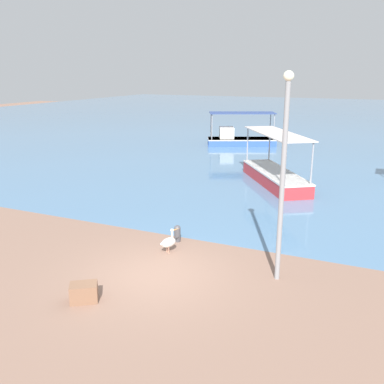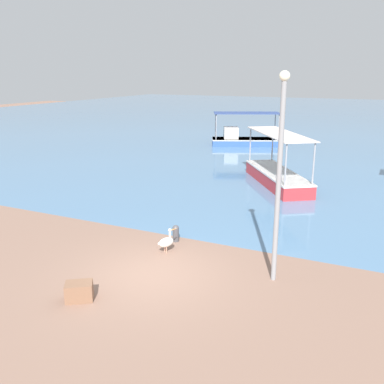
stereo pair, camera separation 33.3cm
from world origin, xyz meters
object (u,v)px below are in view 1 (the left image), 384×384
(fishing_boat_near_left, at_px, (275,174))
(fishing_boat_far_right, at_px, (239,138))
(mooring_bollard, at_px, (177,233))
(cargo_crate, at_px, (84,292))
(pelican, at_px, (169,242))
(lamp_post, at_px, (283,168))

(fishing_boat_near_left, bearing_deg, fishing_boat_far_right, 116.57)
(fishing_boat_near_left, height_order, mooring_bollard, fishing_boat_near_left)
(fishing_boat_far_right, distance_m, cargo_crate, 25.58)
(fishing_boat_far_right, height_order, fishing_boat_near_left, fishing_boat_near_left)
(cargo_crate, bearing_deg, pelican, 80.63)
(cargo_crate, bearing_deg, fishing_boat_near_left, 83.24)
(fishing_boat_far_right, relative_size, fishing_boat_near_left, 0.96)
(pelican, bearing_deg, mooring_bollard, 99.35)
(mooring_bollard, relative_size, cargo_crate, 0.86)
(fishing_boat_near_left, xyz_separation_m, lamp_post, (2.63, -10.69, 2.71))
(pelican, bearing_deg, fishing_boat_near_left, 84.17)
(pelican, relative_size, lamp_post, 0.14)
(fishing_boat_far_right, relative_size, mooring_bollard, 9.68)
(lamp_post, distance_m, cargo_crate, 6.18)
(fishing_boat_near_left, bearing_deg, cargo_crate, -96.76)
(lamp_post, height_order, cargo_crate, lamp_post)
(fishing_boat_far_right, xyz_separation_m, pelican, (4.60, -21.62, -0.20))
(mooring_bollard, bearing_deg, fishing_boat_near_left, 82.56)
(pelican, bearing_deg, lamp_post, -5.77)
(cargo_crate, bearing_deg, lamp_post, 37.39)
(fishing_boat_far_right, bearing_deg, mooring_bollard, -77.86)
(mooring_bollard, height_order, cargo_crate, mooring_bollard)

